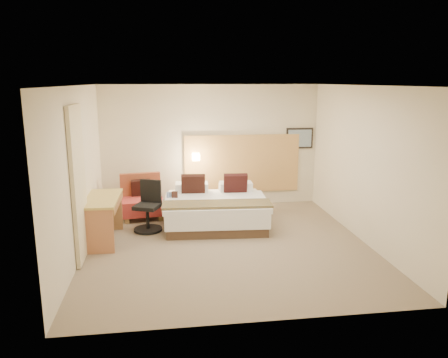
{
  "coord_description": "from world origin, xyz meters",
  "views": [
    {
      "loc": [
        -1.04,
        -7.04,
        2.78
      ],
      "look_at": [
        0.05,
        0.74,
        1.0
      ],
      "focal_mm": 35.0,
      "sensor_mm": 36.0,
      "label": 1
    }
  ],
  "objects": [
    {
      "name": "wall_back",
      "position": [
        0.0,
        2.51,
        1.35
      ],
      "size": [
        4.8,
        0.02,
        2.7
      ],
      "primitive_type": "cube",
      "color": "beige",
      "rests_on": "floor"
    },
    {
      "name": "lamp_shade",
      "position": [
        -0.35,
        2.36,
        1.15
      ],
      "size": [
        0.15,
        0.15,
        0.15
      ],
      "primitive_type": "cube",
      "color": "#FFEDC6",
      "rests_on": "wall_back"
    },
    {
      "name": "bottle_b",
      "position": [
        -0.94,
        1.26,
        0.57
      ],
      "size": [
        0.06,
        0.06,
        0.17
      ],
      "primitive_type": "cylinder",
      "rotation": [
        0.0,
        0.0,
        -0.18
      ],
      "color": "#829ECA",
      "rests_on": "side_table"
    },
    {
      "name": "art_canvas",
      "position": [
        2.02,
        2.46,
        1.5
      ],
      "size": [
        0.54,
        0.01,
        0.39
      ],
      "primitive_type": "cube",
      "color": "gray",
      "rests_on": "wall_back"
    },
    {
      "name": "wall_left",
      "position": [
        -2.41,
        0.0,
        1.35
      ],
      "size": [
        0.02,
        5.0,
        2.7
      ],
      "primitive_type": "cube",
      "color": "beige",
      "rests_on": "floor"
    },
    {
      "name": "menu_folder",
      "position": [
        -0.86,
        1.21,
        0.58
      ],
      "size": [
        0.12,
        0.06,
        0.19
      ],
      "primitive_type": "cube",
      "rotation": [
        0.0,
        0.0,
        -0.18
      ],
      "color": "#3C1F18",
      "rests_on": "side_table"
    },
    {
      "name": "wall_front",
      "position": [
        0.0,
        -2.51,
        1.35
      ],
      "size": [
        4.8,
        0.02,
        2.7
      ],
      "primitive_type": "cube",
      "color": "beige",
      "rests_on": "floor"
    },
    {
      "name": "wall_right",
      "position": [
        2.41,
        0.0,
        1.35
      ],
      "size": [
        0.02,
        5.0,
        2.7
      ],
      "primitive_type": "cube",
      "color": "beige",
      "rests_on": "floor"
    },
    {
      "name": "desk_chair",
      "position": [
        -1.36,
        0.96,
        0.39
      ],
      "size": [
        0.69,
        0.69,
        0.94
      ],
      "color": "black",
      "rests_on": "floor"
    },
    {
      "name": "lounge_chair",
      "position": [
        -1.52,
        1.83,
        0.35
      ],
      "size": [
        0.92,
        0.83,
        0.88
      ],
      "color": "tan",
      "rests_on": "floor"
    },
    {
      "name": "ceiling",
      "position": [
        0.0,
        0.0,
        2.71
      ],
      "size": [
        4.8,
        5.0,
        0.02
      ],
      "primitive_type": "cube",
      "color": "white",
      "rests_on": "floor"
    },
    {
      "name": "bottle_a",
      "position": [
        -0.99,
        1.24,
        0.57
      ],
      "size": [
        0.06,
        0.06,
        0.17
      ],
      "primitive_type": "cylinder",
      "rotation": [
        0.0,
        0.0,
        -0.18
      ],
      "color": "#8FA9DE",
      "rests_on": "side_table"
    },
    {
      "name": "art_frame",
      "position": [
        2.02,
        2.48,
        1.5
      ],
      "size": [
        0.62,
        0.03,
        0.47
      ],
      "primitive_type": "cube",
      "color": "black",
      "rests_on": "wall_back"
    },
    {
      "name": "desk",
      "position": [
        -2.11,
        0.49,
        0.63
      ],
      "size": [
        0.62,
        1.29,
        0.79
      ],
      "color": "tan",
      "rests_on": "floor"
    },
    {
      "name": "lamp_arm",
      "position": [
        -0.35,
        2.42,
        1.15
      ],
      "size": [
        0.02,
        0.12,
        0.02
      ],
      "primitive_type": "cylinder",
      "rotation": [
        1.57,
        0.0,
        0.0
      ],
      "color": "white",
      "rests_on": "wall_back"
    },
    {
      "name": "side_table",
      "position": [
        -0.92,
        1.22,
        0.27
      ],
      "size": [
        0.51,
        0.51,
        0.49
      ],
      "color": "white",
      "rests_on": "floor"
    },
    {
      "name": "bed",
      "position": [
        -0.07,
        1.21,
        0.31
      ],
      "size": [
        2.06,
        2.01,
        0.95
      ],
      "color": "#483324",
      "rests_on": "floor"
    },
    {
      "name": "floor",
      "position": [
        0.0,
        0.0,
        -0.01
      ],
      "size": [
        4.8,
        5.0,
        0.02
      ],
      "primitive_type": "cube",
      "color": "#7F6D55",
      "rests_on": "ground"
    },
    {
      "name": "headboard_panel",
      "position": [
        0.7,
        2.47,
        0.95
      ],
      "size": [
        2.6,
        0.04,
        1.3
      ],
      "primitive_type": "cube",
      "color": "tan",
      "rests_on": "wall_back"
    },
    {
      "name": "curtain",
      "position": [
        -2.36,
        -0.25,
        1.22
      ],
      "size": [
        0.06,
        0.9,
        2.42
      ],
      "primitive_type": "cube",
      "color": "beige",
      "rests_on": "wall_left"
    }
  ]
}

